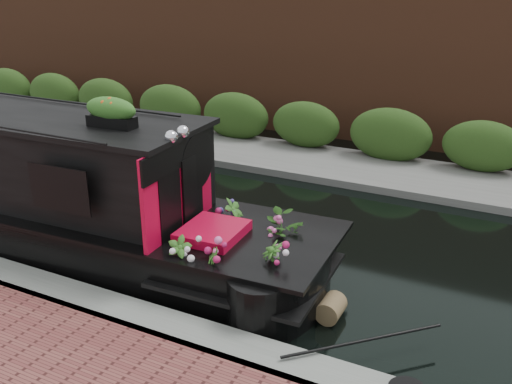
% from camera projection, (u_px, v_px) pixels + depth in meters
% --- Properties ---
extents(ground, '(80.00, 80.00, 0.00)m').
position_uv_depth(ground, '(204.00, 224.00, 10.79)').
color(ground, black).
rests_on(ground, ground).
extents(near_bank_coping, '(40.00, 0.60, 0.50)m').
position_uv_depth(near_bank_coping, '(81.00, 311.00, 8.05)').
color(near_bank_coping, slate).
rests_on(near_bank_coping, ground).
extents(far_bank_path, '(40.00, 2.40, 0.34)m').
position_uv_depth(far_bank_path, '(292.00, 162.00, 14.28)').
color(far_bank_path, '#61615D').
rests_on(far_bank_path, ground).
extents(far_hedge, '(40.00, 1.10, 2.80)m').
position_uv_depth(far_hedge, '(306.00, 152.00, 15.03)').
color(far_hedge, '#264416').
rests_on(far_hedge, ground).
extents(far_brick_wall, '(40.00, 1.00, 8.00)m').
position_uv_depth(far_brick_wall, '(333.00, 133.00, 16.78)').
color(far_brick_wall, '#5A311E').
rests_on(far_brick_wall, ground).
extents(rope_fender, '(0.33, 0.42, 0.33)m').
position_uv_depth(rope_fender, '(331.00, 308.00, 7.80)').
color(rope_fender, brown).
rests_on(rope_fender, ground).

